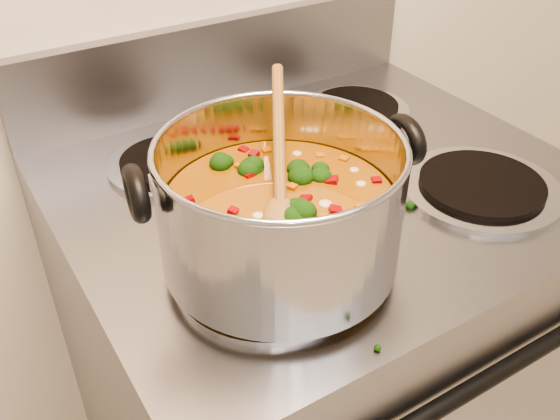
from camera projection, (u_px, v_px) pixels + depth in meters
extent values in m
cube|color=gray|center=(312.00, 373.00, 1.24)|extent=(0.79, 0.69, 0.92)
cube|color=gray|center=(223.00, 62.00, 1.16)|extent=(0.79, 0.03, 0.16)
cylinder|color=black|center=(477.00, 385.00, 0.80)|extent=(0.67, 0.02, 0.02)
cylinder|color=#A5A5AD|center=(269.00, 274.00, 0.79)|extent=(0.24, 0.24, 0.01)
cylinder|color=black|center=(269.00, 269.00, 0.78)|extent=(0.19, 0.19, 0.01)
cylinder|color=#A5A5AD|center=(481.00, 188.00, 0.95)|extent=(0.24, 0.24, 0.01)
cylinder|color=black|center=(482.00, 184.00, 0.94)|extent=(0.19, 0.19, 0.01)
cylinder|color=#A5A5AD|center=(170.00, 165.00, 1.00)|extent=(0.20, 0.20, 0.01)
cylinder|color=black|center=(169.00, 161.00, 1.00)|extent=(0.16, 0.16, 0.01)
cylinder|color=#A5A5AD|center=(356.00, 110.00, 1.16)|extent=(0.20, 0.20, 0.01)
cylinder|color=black|center=(356.00, 106.00, 1.16)|extent=(0.16, 0.16, 0.01)
cylinder|color=#A5A5AD|center=(280.00, 205.00, 0.75)|extent=(0.29, 0.29, 0.16)
torus|color=#A5A5AD|center=(280.00, 148.00, 0.70)|extent=(0.30, 0.30, 0.01)
cylinder|color=#7D450B|center=(280.00, 228.00, 0.77)|extent=(0.28, 0.28, 0.09)
torus|color=black|center=(136.00, 193.00, 0.67)|extent=(0.03, 0.08, 0.08)
torus|color=black|center=(405.00, 139.00, 0.76)|extent=(0.03, 0.08, 0.08)
ellipsoid|color=black|center=(216.00, 170.00, 0.79)|extent=(0.04, 0.04, 0.03)
ellipsoid|color=black|center=(263.00, 230.00, 0.69)|extent=(0.04, 0.04, 0.03)
ellipsoid|color=black|center=(248.00, 243.00, 0.67)|extent=(0.04, 0.04, 0.03)
ellipsoid|color=black|center=(287.00, 156.00, 0.82)|extent=(0.04, 0.04, 0.03)
ellipsoid|color=black|center=(321.00, 163.00, 0.81)|extent=(0.04, 0.04, 0.03)
ellipsoid|color=black|center=(360.00, 210.00, 0.72)|extent=(0.04, 0.04, 0.03)
ellipsoid|color=black|center=(261.00, 147.00, 0.84)|extent=(0.04, 0.04, 0.03)
ellipsoid|color=#7A0404|center=(371.00, 224.00, 0.70)|extent=(0.01, 0.01, 0.01)
ellipsoid|color=#7A0404|center=(306.00, 175.00, 0.78)|extent=(0.01, 0.01, 0.01)
ellipsoid|color=#7A0404|center=(250.00, 254.00, 0.66)|extent=(0.01, 0.01, 0.01)
ellipsoid|color=#7A0404|center=(183.00, 192.00, 0.75)|extent=(0.01, 0.01, 0.01)
ellipsoid|color=#7A0404|center=(212.00, 224.00, 0.70)|extent=(0.01, 0.01, 0.01)
ellipsoid|color=#7A0404|center=(206.00, 190.00, 0.75)|extent=(0.01, 0.01, 0.01)
ellipsoid|color=#7A0404|center=(287.00, 195.00, 0.75)|extent=(0.01, 0.01, 0.01)
ellipsoid|color=#7A0404|center=(247.00, 194.00, 0.75)|extent=(0.01, 0.01, 0.01)
ellipsoid|color=#7A0404|center=(195.00, 242.00, 0.67)|extent=(0.01, 0.01, 0.01)
ellipsoid|color=#7A0404|center=(227.00, 233.00, 0.69)|extent=(0.01, 0.01, 0.01)
ellipsoid|color=#7A0404|center=(263.00, 167.00, 0.80)|extent=(0.01, 0.01, 0.01)
ellipsoid|color=#7A0404|center=(349.00, 199.00, 0.74)|extent=(0.01, 0.01, 0.01)
ellipsoid|color=#7A0404|center=(277.00, 159.00, 0.82)|extent=(0.01, 0.01, 0.01)
ellipsoid|color=#7A0404|center=(260.00, 152.00, 0.83)|extent=(0.01, 0.01, 0.01)
ellipsoid|color=#A15408|center=(194.00, 205.00, 0.73)|extent=(0.01, 0.01, 0.01)
ellipsoid|color=#A15408|center=(184.00, 205.00, 0.73)|extent=(0.01, 0.01, 0.01)
ellipsoid|color=#A15408|center=(273.00, 194.00, 0.75)|extent=(0.01, 0.01, 0.01)
ellipsoid|color=#A15408|center=(317.00, 249.00, 0.66)|extent=(0.01, 0.01, 0.01)
ellipsoid|color=#A15408|center=(272.00, 168.00, 0.80)|extent=(0.01, 0.01, 0.01)
ellipsoid|color=#A15408|center=(183.00, 199.00, 0.74)|extent=(0.01, 0.01, 0.01)
ellipsoid|color=#A15408|center=(210.00, 175.00, 0.78)|extent=(0.01, 0.01, 0.01)
ellipsoid|color=#A15408|center=(296.00, 181.00, 0.77)|extent=(0.01, 0.01, 0.01)
ellipsoid|color=beige|center=(296.00, 148.00, 0.84)|extent=(0.02, 0.02, 0.01)
ellipsoid|color=beige|center=(290.00, 196.00, 0.74)|extent=(0.02, 0.02, 0.01)
ellipsoid|color=beige|center=(299.00, 161.00, 0.81)|extent=(0.02, 0.02, 0.01)
ellipsoid|color=beige|center=(284.00, 173.00, 0.79)|extent=(0.02, 0.02, 0.01)
ellipsoid|color=beige|center=(353.00, 216.00, 0.71)|extent=(0.02, 0.02, 0.01)
ellipsoid|color=beige|center=(321.00, 152.00, 0.83)|extent=(0.02, 0.02, 0.01)
ellipsoid|color=beige|center=(239.00, 172.00, 0.79)|extent=(0.02, 0.02, 0.01)
ellipsoid|color=beige|center=(311.00, 167.00, 0.80)|extent=(0.02, 0.02, 0.01)
ellipsoid|color=olive|center=(281.00, 221.00, 0.71)|extent=(0.07, 0.08, 0.04)
cylinder|color=olive|center=(279.00, 138.00, 0.77)|extent=(0.13, 0.21, 0.10)
ellipsoid|color=black|center=(466.00, 266.00, 0.80)|extent=(0.01, 0.01, 0.01)
ellipsoid|color=black|center=(414.00, 232.00, 0.86)|extent=(0.01, 0.01, 0.01)
ellipsoid|color=black|center=(202.00, 187.00, 0.95)|extent=(0.01, 0.01, 0.01)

